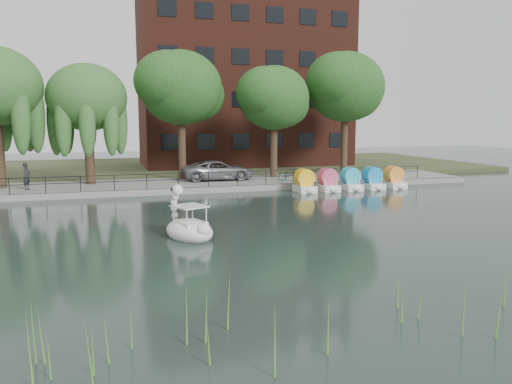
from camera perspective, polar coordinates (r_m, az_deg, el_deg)
name	(u,v)px	position (r m, az deg, el deg)	size (l,w,h in m)	color
ground_plane	(272,237)	(20.61, 1.89, -5.17)	(120.00, 120.00, 0.00)	#2E3F3A
promenade	(201,184)	(35.87, -6.32, 0.86)	(40.00, 6.00, 0.40)	gray
kerb	(209,190)	(33.00, -5.38, 0.23)	(40.00, 0.25, 0.40)	gray
land_strip	(175,167)	(49.62, -9.28, 2.82)	(60.00, 22.00, 0.36)	#47512D
railing	(208,175)	(33.08, -5.47, 1.90)	(32.00, 0.05, 1.00)	black
apartment_building	(243,73)	(50.97, -1.48, 13.40)	(20.00, 10.07, 18.00)	#4C1E16
willow_mid	(87,98)	(36.03, -18.77, 10.15)	(5.32, 5.32, 8.15)	#473323
broadleaf_center	(181,88)	(37.46, -8.59, 11.65)	(6.00, 6.00, 9.25)	#473323
broadleaf_right	(274,99)	(38.58, 2.06, 10.63)	(5.40, 5.40, 8.32)	#473323
broadleaf_far	(346,87)	(42.08, 10.20, 11.69)	(6.30, 6.30, 9.71)	#473323
minivan	(219,169)	(36.62, -4.29, 2.64)	(5.89, 2.71, 1.64)	gray
bicycle	(290,174)	(36.19, 3.94, 2.07)	(1.72, 0.60, 1.00)	gray
pedestrian	(27,174)	(34.56, -24.74, 1.86)	(0.71, 0.48, 1.98)	black
swan_boat	(189,227)	(20.58, -7.71, -3.94)	(2.44, 2.92, 2.12)	white
pedal_boat_row	(350,181)	(34.91, 10.73, 1.24)	(7.95, 1.70, 1.40)	white
reed_bank	(477,295)	(13.37, 23.97, -10.71)	(24.00, 2.40, 1.20)	#669938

